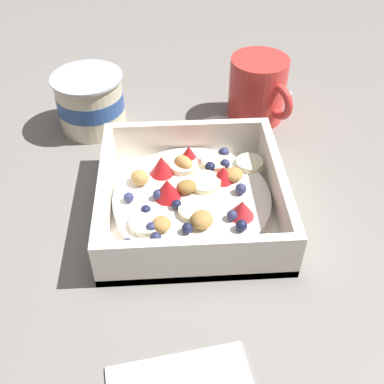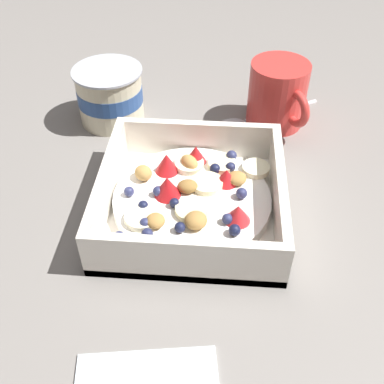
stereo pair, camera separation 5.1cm
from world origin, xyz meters
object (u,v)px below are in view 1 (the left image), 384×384
at_px(fruit_bowl, 192,198).
at_px(coffee_mug, 258,89).
at_px(yogurt_cup, 90,102).
at_px(spoon, 228,115).

relative_size(fruit_bowl, coffee_mug, 1.96).
relative_size(fruit_bowl, yogurt_cup, 2.11).
xyz_separation_m(fruit_bowl, coffee_mug, (0.19, -0.10, 0.03)).
xyz_separation_m(spoon, yogurt_cup, (-0.01, 0.19, 0.04)).
distance_m(fruit_bowl, spoon, 0.20).
bearing_deg(coffee_mug, spoon, 89.72).
height_order(spoon, coffee_mug, coffee_mug).
bearing_deg(spoon, fruit_bowl, 161.00).
xyz_separation_m(spoon, coffee_mug, (-0.00, -0.04, 0.04)).
bearing_deg(fruit_bowl, yogurt_cup, 35.74).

